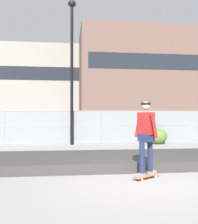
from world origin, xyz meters
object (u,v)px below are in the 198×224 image
object	(u,v)px
skateboard	(146,176)
shrub_left	(157,136)
skater	(146,133)
street_lamp	(72,56)
parked_car_near	(45,127)

from	to	relation	value
skateboard	shrub_left	distance (m)	8.42
skater	shrub_left	size ratio (longest dim) A/B	1.61
skater	shrub_left	xyz separation A→B (m)	(3.01, 7.86, -0.67)
street_lamp	shrub_left	world-z (taller)	street_lamp
skater	shrub_left	distance (m)	8.44
skateboard	parked_car_near	bearing A→B (deg)	106.24
skater	parked_car_near	bearing A→B (deg)	106.24
skateboard	skater	xyz separation A→B (m)	(-0.00, 0.00, 1.05)
street_lamp	parked_car_near	world-z (taller)	street_lamp
skater	shrub_left	bearing A→B (deg)	69.06
parked_car_near	shrub_left	bearing A→B (deg)	-31.90
street_lamp	shrub_left	xyz separation A→B (m)	(4.70, -0.13, -4.34)
skater	shrub_left	world-z (taller)	skater
skateboard	street_lamp	world-z (taller)	street_lamp
parked_car_near	street_lamp	bearing A→B (deg)	-65.56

